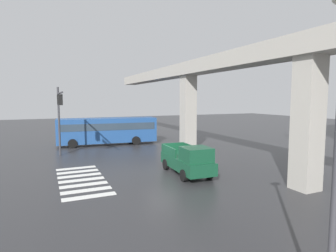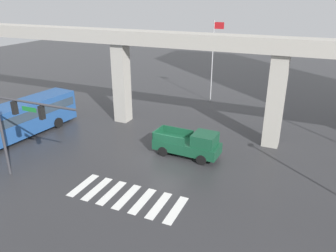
# 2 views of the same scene
# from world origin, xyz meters

# --- Properties ---
(ground_plane) EXTENTS (120.00, 120.00, 0.00)m
(ground_plane) POSITION_xyz_m (0.00, 0.00, 0.00)
(ground_plane) COLOR #2D2D30
(crosswalk_stripes) EXTENTS (7.15, 2.80, 0.01)m
(crosswalk_stripes) POSITION_xyz_m (-0.00, -5.65, 0.01)
(crosswalk_stripes) COLOR silver
(crosswalk_stripes) RESTS_ON ground
(elevated_overpass) EXTENTS (56.13, 1.90, 8.70)m
(elevated_overpass) POSITION_xyz_m (0.00, 5.77, 7.38)
(elevated_overpass) COLOR #ADA89E
(elevated_overpass) RESTS_ON ground
(pickup_truck) EXTENTS (5.18, 2.26, 2.08)m
(pickup_truck) POSITION_xyz_m (1.68, 1.13, 0.99)
(pickup_truck) COLOR #14472D
(pickup_truck) RESTS_ON ground
(city_bus) EXTENTS (3.58, 10.99, 2.99)m
(city_bus) POSITION_xyz_m (-13.21, -1.23, 1.72)
(city_bus) COLOR #234C8C
(city_bus) RESTS_ON ground
(traffic_signal_mast) EXTENTS (6.49, 0.32, 6.20)m
(traffic_signal_mast) POSITION_xyz_m (-7.19, -6.48, 4.39)
(traffic_signal_mast) COLOR #38383D
(traffic_signal_mast) RESTS_ON ground
(flagpole) EXTENTS (1.16, 0.12, 9.05)m
(flagpole) POSITION_xyz_m (-0.87, 15.19, 5.30)
(flagpole) COLOR silver
(flagpole) RESTS_ON ground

